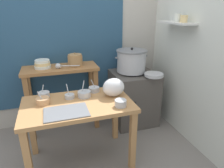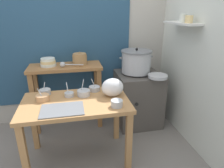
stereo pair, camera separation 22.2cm
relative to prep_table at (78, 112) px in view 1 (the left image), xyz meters
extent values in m
plane|color=gray|center=(0.03, -0.08, -0.61)|extent=(9.00, 9.00, 0.00)
cube|color=#B2ADA3|center=(0.13, 1.02, 0.69)|extent=(4.40, 0.10, 2.60)
cube|color=navy|center=(-0.12, 0.96, 0.74)|extent=(1.90, 0.02, 2.10)
cube|color=silver|center=(1.43, 0.12, 0.69)|extent=(0.10, 3.20, 2.60)
cube|color=silver|center=(1.28, 0.32, 0.84)|extent=(0.20, 0.56, 0.02)
cylinder|color=#E5C684|center=(1.28, 0.18, 0.89)|extent=(0.08, 0.08, 0.08)
cylinder|color=silver|center=(1.28, 0.30, 0.90)|extent=(0.09, 0.09, 0.09)
cube|color=#B27F4C|center=(0.00, 0.00, 0.09)|extent=(1.10, 0.66, 0.04)
cube|color=#B27F4C|center=(-0.50, -0.28, -0.27)|extent=(0.06, 0.06, 0.68)
cube|color=#B27F4C|center=(0.50, -0.28, -0.27)|extent=(0.06, 0.06, 0.68)
cube|color=#B27F4C|center=(-0.50, 0.28, -0.27)|extent=(0.06, 0.06, 0.68)
cube|color=#B27F4C|center=(0.50, 0.28, -0.27)|extent=(0.06, 0.06, 0.68)
cube|color=#9E6B3D|center=(-0.10, 0.75, 0.27)|extent=(0.96, 0.40, 0.04)
cube|color=#9E6B3D|center=(-0.53, 0.60, -0.18)|extent=(0.06, 0.06, 0.86)
cube|color=#9E6B3D|center=(0.33, 0.60, -0.18)|extent=(0.06, 0.06, 0.86)
cube|color=#9E6B3D|center=(-0.53, 0.90, -0.18)|extent=(0.06, 0.06, 0.86)
cube|color=#9E6B3D|center=(0.33, 0.90, -0.18)|extent=(0.06, 0.06, 0.86)
cube|color=#4C4742|center=(0.90, 0.62, -0.23)|extent=(0.60, 0.60, 0.76)
cylinder|color=black|center=(0.90, 0.62, 0.16)|extent=(0.36, 0.36, 0.02)
cylinder|color=black|center=(0.78, 0.31, -0.16)|extent=(0.04, 0.02, 0.04)
cylinder|color=#B7BABF|center=(0.86, 0.64, 0.31)|extent=(0.40, 0.40, 0.28)
cylinder|color=slate|center=(0.86, 0.64, 0.47)|extent=(0.42, 0.42, 0.02)
sphere|color=black|center=(0.86, 0.64, 0.49)|extent=(0.04, 0.04, 0.04)
cube|color=slate|center=(0.64, 0.64, 0.38)|extent=(0.04, 0.02, 0.02)
cube|color=slate|center=(1.07, 0.64, 0.38)|extent=(0.04, 0.02, 0.02)
cylinder|color=#A37A4C|center=(0.10, 0.75, 0.36)|extent=(0.19, 0.19, 0.13)
cylinder|color=#A37A4C|center=(0.10, 0.75, 0.43)|extent=(0.18, 0.18, 0.02)
sphere|color=#A37A4C|center=(0.10, 0.75, 0.46)|extent=(0.02, 0.02, 0.02)
cylinder|color=silver|center=(-0.31, 0.77, 0.31)|extent=(0.20, 0.20, 0.04)
cylinder|color=#E5C684|center=(-0.31, 0.77, 0.35)|extent=(0.19, 0.19, 0.04)
cylinder|color=silver|center=(-0.31, 0.77, 0.38)|extent=(0.18, 0.18, 0.03)
sphere|color=#B7BABF|center=(-0.13, 0.68, 0.33)|extent=(0.07, 0.07, 0.07)
cylinder|color=#B7BABF|center=(0.02, 0.64, 0.33)|extent=(0.23, 0.07, 0.01)
cube|color=slate|center=(-0.13, -0.17, 0.12)|extent=(0.40, 0.28, 0.01)
ellipsoid|color=white|center=(0.40, 0.05, 0.21)|extent=(0.24, 0.18, 0.20)
cylinder|color=#B7BABF|center=(1.06, 0.36, 0.19)|extent=(0.25, 0.25, 0.04)
cylinder|color=#B7BABF|center=(0.39, -0.20, 0.14)|extent=(0.12, 0.12, 0.07)
cylinder|color=#BFB28C|center=(0.39, -0.20, 0.17)|extent=(0.10, 0.10, 0.01)
cylinder|color=#B7BABF|center=(0.09, 0.12, 0.14)|extent=(0.14, 0.14, 0.06)
cylinder|color=maroon|center=(0.09, 0.12, 0.17)|extent=(0.12, 0.12, 0.01)
cylinder|color=#B7BABF|center=(0.08, 0.14, 0.20)|extent=(0.06, 0.06, 0.17)
cylinder|color=tan|center=(-0.33, 0.09, 0.14)|extent=(0.13, 0.13, 0.06)
cylinder|color=brown|center=(-0.33, 0.09, 0.17)|extent=(0.11, 0.11, 0.01)
cylinder|color=#B7BABF|center=(-0.34, 0.07, 0.18)|extent=(0.07, 0.06, 0.13)
cylinder|color=#B7BABF|center=(0.23, 0.24, 0.14)|extent=(0.12, 0.12, 0.05)
cylinder|color=brown|center=(0.23, 0.24, 0.16)|extent=(0.11, 0.11, 0.01)
cylinder|color=#B7BABF|center=(0.22, 0.22, 0.19)|extent=(0.07, 0.02, 0.15)
cylinder|color=#B7BABF|center=(-0.32, 0.24, 0.14)|extent=(0.12, 0.12, 0.06)
cylinder|color=maroon|center=(-0.32, 0.24, 0.17)|extent=(0.10, 0.10, 0.01)
cylinder|color=#B7BABF|center=(-0.33, 0.25, 0.18)|extent=(0.05, 0.04, 0.14)
cylinder|color=#B7BABF|center=(-0.06, 0.13, 0.13)|extent=(0.10, 0.10, 0.05)
cylinder|color=maroon|center=(-0.06, 0.13, 0.15)|extent=(0.09, 0.09, 0.01)
cylinder|color=#B7BABF|center=(-0.07, 0.13, 0.19)|extent=(0.03, 0.08, 0.15)
camera|label=1|loc=(-0.22, -1.83, 1.01)|focal=31.84mm
camera|label=2|loc=(-0.01, -1.88, 1.01)|focal=31.84mm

